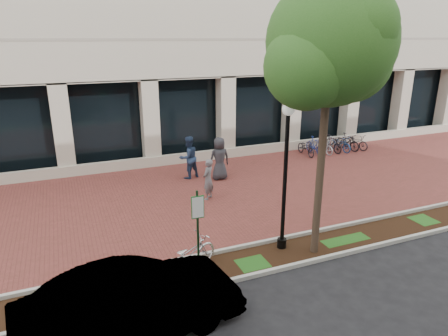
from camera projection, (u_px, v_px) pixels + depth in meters
name	position (u px, v px, depth m)	size (l,w,h in m)	color
ground	(226.00, 192.00, 16.57)	(120.00, 120.00, 0.00)	black
brick_plaza	(226.00, 191.00, 16.57)	(40.00, 9.00, 0.01)	brown
planting_strip	(294.00, 251.00, 11.96)	(40.00, 1.50, 0.01)	black
curb_plaza_side	(281.00, 239.00, 12.60)	(40.00, 0.12, 0.12)	#ABABA1
curb_street_side	(308.00, 262.00, 11.28)	(40.00, 0.12, 0.12)	#ABABA1
parking_sign	(198.00, 223.00, 10.27)	(0.34, 0.07, 2.46)	#14381C
lamppost	(285.00, 170.00, 11.40)	(0.36, 0.36, 4.43)	black
street_tree	(331.00, 51.00, 10.19)	(3.95, 3.30, 7.65)	#4C392B
locked_bicycle	(188.00, 255.00, 10.84)	(0.64, 1.85, 0.97)	silver
pedestrian_left	(208.00, 179.00, 15.58)	(0.60, 0.39, 1.64)	slate
pedestrian_mid	(189.00, 157.00, 17.88)	(0.94, 0.73, 1.94)	navy
pedestrian_right	(219.00, 159.00, 17.73)	(0.94, 0.61, 1.93)	#29292E
bollard	(330.00, 144.00, 21.97)	(0.12, 0.12, 0.95)	#AEAEB2
bike_rack_cluster	(331.00, 144.00, 22.10)	(4.12, 1.74, 0.96)	black
sedan_near_curb	(132.00, 304.00, 8.40)	(1.64, 4.70, 1.55)	silver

